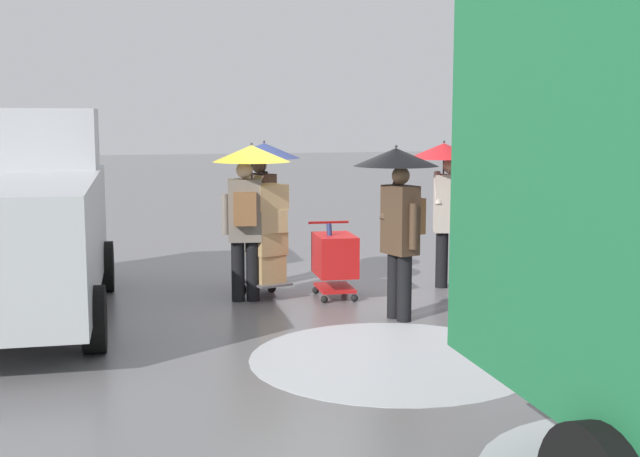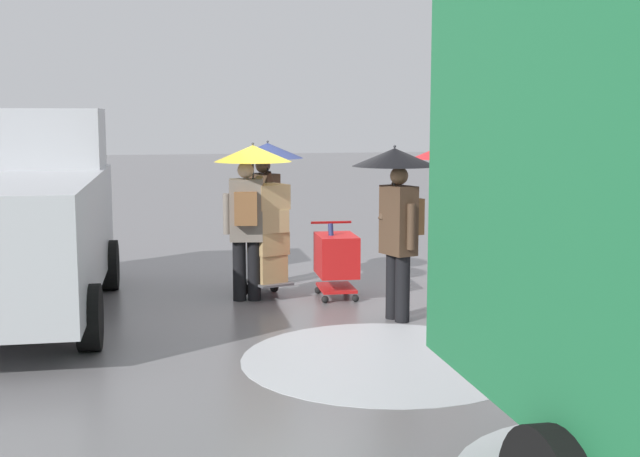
% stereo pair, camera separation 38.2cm
% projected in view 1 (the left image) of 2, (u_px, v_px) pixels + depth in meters
% --- Properties ---
extents(ground_plane, '(90.00, 90.00, 0.00)m').
position_uv_depth(ground_plane, '(323.00, 294.00, 11.82)').
color(ground_plane, slate).
extents(slush_patch_under_van, '(3.00, 3.00, 0.01)m').
position_uv_depth(slush_patch_under_van, '(393.00, 358.00, 8.64)').
color(slush_patch_under_van, silver).
rests_on(slush_patch_under_van, ground).
extents(cargo_van_parked_right, '(2.39, 5.43, 2.60)m').
position_uv_depth(cargo_van_parked_right, '(17.00, 223.00, 10.32)').
color(cargo_van_parked_right, '#B7BABF').
rests_on(cargo_van_parked_right, ground).
extents(shopping_cart_vendor, '(0.61, 0.85, 1.04)m').
position_uv_depth(shopping_cart_vendor, '(335.00, 257.00, 11.48)').
color(shopping_cart_vendor, red).
rests_on(shopping_cart_vendor, ground).
extents(hand_dolly_boxes, '(0.70, 0.82, 1.57)m').
position_uv_depth(hand_dolly_boxes, '(266.00, 234.00, 11.43)').
color(hand_dolly_boxes, '#515156').
rests_on(hand_dolly_boxes, ground).
extents(pedestrian_pink_side, '(1.04, 1.04, 2.15)m').
position_uv_depth(pedestrian_pink_side, '(398.00, 193.00, 10.16)').
color(pedestrian_pink_side, black).
rests_on(pedestrian_pink_side, ground).
extents(pedestrian_black_side, '(1.04, 1.04, 2.15)m').
position_uv_depth(pedestrian_black_side, '(262.00, 180.00, 12.14)').
color(pedestrian_black_side, black).
rests_on(pedestrian_black_side, ground).
extents(pedestrian_white_side, '(1.04, 1.04, 2.15)m').
position_uv_depth(pedestrian_white_side, '(446.00, 181.00, 12.06)').
color(pedestrian_white_side, black).
rests_on(pedestrian_white_side, ground).
extents(pedestrian_far_side, '(1.04, 1.04, 2.15)m').
position_uv_depth(pedestrian_far_side, '(248.00, 186.00, 11.14)').
color(pedestrian_far_side, black).
rests_on(pedestrian_far_side, ground).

